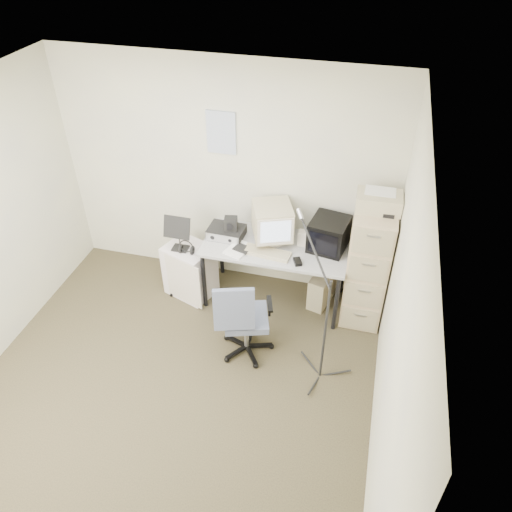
% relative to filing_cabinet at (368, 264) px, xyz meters
% --- Properties ---
extents(floor, '(3.60, 3.60, 0.01)m').
position_rel_filing_cabinet_xyz_m(floor, '(-1.58, -1.48, -0.66)').
color(floor, '#302A1F').
rests_on(floor, ground).
extents(ceiling, '(3.60, 3.60, 0.01)m').
position_rel_filing_cabinet_xyz_m(ceiling, '(-1.58, -1.48, 1.85)').
color(ceiling, white).
rests_on(ceiling, ground).
extents(wall_back, '(3.60, 0.02, 2.50)m').
position_rel_filing_cabinet_xyz_m(wall_back, '(-1.58, 0.32, 0.60)').
color(wall_back, beige).
rests_on(wall_back, ground).
extents(wall_right, '(0.02, 3.60, 2.50)m').
position_rel_filing_cabinet_xyz_m(wall_right, '(0.22, -1.48, 0.60)').
color(wall_right, beige).
rests_on(wall_right, ground).
extents(wall_calendar, '(0.30, 0.02, 0.44)m').
position_rel_filing_cabinet_xyz_m(wall_calendar, '(-1.60, 0.31, 1.10)').
color(wall_calendar, white).
rests_on(wall_calendar, wall_back).
extents(filing_cabinet, '(0.40, 0.60, 1.30)m').
position_rel_filing_cabinet_xyz_m(filing_cabinet, '(0.00, 0.00, 0.00)').
color(filing_cabinet, tan).
rests_on(filing_cabinet, floor).
extents(printer, '(0.42, 0.30, 0.16)m').
position_rel_filing_cabinet_xyz_m(printer, '(0.00, 0.01, 0.73)').
color(printer, '#BEB693').
rests_on(printer, filing_cabinet).
extents(desk, '(1.50, 0.70, 0.73)m').
position_rel_filing_cabinet_xyz_m(desk, '(-0.95, -0.03, -0.29)').
color(desk, '#B4B4B4').
rests_on(desk, floor).
extents(crt_monitor, '(0.50, 0.51, 0.42)m').
position_rel_filing_cabinet_xyz_m(crt_monitor, '(-1.01, 0.04, 0.29)').
color(crt_monitor, '#BEB693').
rests_on(crt_monitor, desk).
extents(crt_tv, '(0.42, 0.43, 0.33)m').
position_rel_filing_cabinet_xyz_m(crt_tv, '(-0.43, 0.08, 0.24)').
color(crt_tv, black).
rests_on(crt_tv, desk).
extents(desk_speaker, '(0.09, 0.09, 0.16)m').
position_rel_filing_cabinet_xyz_m(desk_speaker, '(-0.69, 0.06, 0.16)').
color(desk_speaker, beige).
rests_on(desk_speaker, desk).
extents(keyboard, '(0.49, 0.22, 0.03)m').
position_rel_filing_cabinet_xyz_m(keyboard, '(-1.00, -0.19, 0.09)').
color(keyboard, '#BEB693').
rests_on(keyboard, desk).
extents(mouse, '(0.11, 0.14, 0.04)m').
position_rel_filing_cabinet_xyz_m(mouse, '(-0.68, -0.26, 0.10)').
color(mouse, black).
rests_on(mouse, desk).
extents(radio_receiver, '(0.38, 0.28, 0.11)m').
position_rel_filing_cabinet_xyz_m(radio_receiver, '(-1.49, 0.00, 0.13)').
color(radio_receiver, black).
rests_on(radio_receiver, desk).
extents(radio_speaker, '(0.15, 0.15, 0.13)m').
position_rel_filing_cabinet_xyz_m(radio_speaker, '(-1.44, -0.00, 0.25)').
color(radio_speaker, black).
rests_on(radio_speaker, radio_receiver).
extents(papers, '(0.28, 0.33, 0.02)m').
position_rel_filing_cabinet_xyz_m(papers, '(-1.30, -0.20, 0.09)').
color(papers, white).
rests_on(papers, desk).
extents(pc_tower, '(0.28, 0.44, 0.38)m').
position_rel_filing_cabinet_xyz_m(pc_tower, '(-0.44, 0.05, -0.46)').
color(pc_tower, '#BEB693').
rests_on(pc_tower, floor).
extents(office_chair, '(0.66, 0.66, 0.92)m').
position_rel_filing_cabinet_xyz_m(office_chair, '(-1.05, -0.84, -0.19)').
color(office_chair, slate).
rests_on(office_chair, floor).
extents(side_cart, '(0.59, 0.53, 0.61)m').
position_rel_filing_cabinet_xyz_m(side_cart, '(-1.88, -0.14, -0.35)').
color(side_cart, silver).
rests_on(side_cart, floor).
extents(music_stand, '(0.31, 0.20, 0.42)m').
position_rel_filing_cabinet_xyz_m(music_stand, '(-1.95, -0.18, 0.17)').
color(music_stand, black).
rests_on(music_stand, side_cart).
extents(headphones, '(0.21, 0.21, 0.03)m').
position_rel_filing_cabinet_xyz_m(headphones, '(-1.86, -0.23, 0.01)').
color(headphones, black).
rests_on(headphones, side_cart).
extents(mic_stand, '(0.03, 0.03, 1.53)m').
position_rel_filing_cabinet_xyz_m(mic_stand, '(-0.29, -0.98, 0.11)').
color(mic_stand, black).
rests_on(mic_stand, floor).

